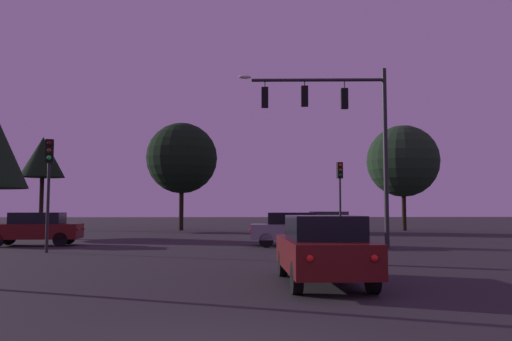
% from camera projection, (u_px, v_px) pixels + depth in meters
% --- Properties ---
extents(ground_plane, '(168.00, 168.00, 0.00)m').
position_uv_depth(ground_plane, '(226.00, 238.00, 29.70)').
color(ground_plane, '#262326').
rests_on(ground_plane, ground).
extents(traffic_signal_mast_arm, '(6.46, 0.68, 7.82)m').
position_uv_depth(traffic_signal_mast_arm, '(340.00, 120.00, 22.32)').
color(traffic_signal_mast_arm, '#232326').
rests_on(traffic_signal_mast_arm, ground).
extents(traffic_light_corner_left, '(0.34, 0.37, 4.28)m').
position_uv_depth(traffic_light_corner_left, '(340.00, 185.00, 28.39)').
color(traffic_light_corner_left, '#232326').
rests_on(traffic_light_corner_left, ground).
extents(traffic_light_corner_right, '(0.35, 0.38, 4.38)m').
position_uv_depth(traffic_light_corner_right, '(49.00, 172.00, 19.90)').
color(traffic_light_corner_right, '#232326').
rests_on(traffic_light_corner_right, ground).
extents(car_nearside_lane, '(1.73, 4.22, 1.52)m').
position_uv_depth(car_nearside_lane, '(323.00, 248.00, 11.42)').
color(car_nearside_lane, '#4C0F0F').
rests_on(car_nearside_lane, ground).
extents(car_crossing_left, '(4.28, 2.02, 1.52)m').
position_uv_depth(car_crossing_left, '(35.00, 228.00, 23.59)').
color(car_crossing_left, '#4C0F0F').
rests_on(car_crossing_left, ground).
extents(car_crossing_right, '(4.09, 2.02, 1.52)m').
position_uv_depth(car_crossing_right, '(294.00, 229.00, 23.16)').
color(car_crossing_right, gray).
rests_on(car_crossing_right, ground).
extents(car_far_lane, '(4.32, 3.88, 1.52)m').
position_uv_depth(car_far_lane, '(328.00, 222.00, 34.61)').
color(car_far_lane, '#232328').
rests_on(car_far_lane, ground).
extents(tree_behind_sign, '(5.67, 5.67, 8.62)m').
position_uv_depth(tree_behind_sign, '(182.00, 158.00, 41.20)').
color(tree_behind_sign, black).
rests_on(tree_behind_sign, ground).
extents(tree_left_far, '(3.56, 3.56, 7.66)m').
position_uv_depth(tree_left_far, '(43.00, 157.00, 42.31)').
color(tree_left_far, black).
rests_on(tree_left_far, ground).
extents(tree_center_horizon, '(5.70, 5.70, 8.36)m').
position_uv_depth(tree_center_horizon, '(403.00, 161.00, 40.84)').
color(tree_center_horizon, black).
rests_on(tree_center_horizon, ground).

